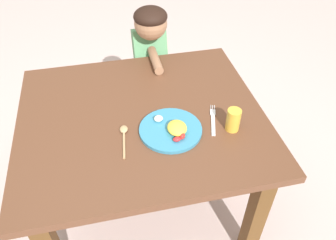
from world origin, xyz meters
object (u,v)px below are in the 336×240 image
(person, at_px, (151,69))
(spoon, at_px, (124,135))
(plate, at_px, (172,129))
(fork, at_px, (213,120))
(drinking_cup, at_px, (233,120))

(person, bearing_deg, spoon, 70.95)
(plate, relative_size, fork, 1.37)
(spoon, relative_size, drinking_cup, 1.84)
(fork, distance_m, person, 0.73)
(spoon, height_order, person, person)
(plate, height_order, person, person)
(spoon, xyz_separation_m, drinking_cup, (0.48, -0.06, 0.05))
(spoon, relative_size, person, 0.19)
(fork, bearing_deg, spoon, 108.38)
(plate, height_order, fork, plate)
(plate, xyz_separation_m, spoon, (-0.21, 0.02, -0.01))
(fork, height_order, spoon, spoon)
(plate, height_order, spoon, plate)
(fork, relative_size, drinking_cup, 1.93)
(plate, distance_m, drinking_cup, 0.27)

